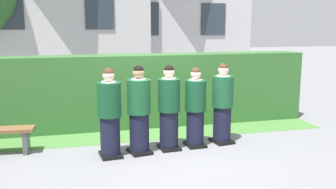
{
  "coord_description": "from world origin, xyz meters",
  "views": [
    {
      "loc": [
        -1.71,
        -6.62,
        2.31
      ],
      "look_at": [
        0.0,
        0.0,
        1.05
      ],
      "focal_mm": 40.43,
      "sensor_mm": 36.0,
      "label": 1
    }
  ],
  "objects_px": {
    "student_front_row_1": "(139,112)",
    "student_front_row_2": "(169,110)",
    "student_front_row_4": "(222,105)",
    "student_front_row_0": "(110,115)",
    "student_front_row_3": "(195,109)"
  },
  "relations": [
    {
      "from": "student_front_row_1",
      "to": "student_front_row_3",
      "type": "xyz_separation_m",
      "value": [
        1.11,
        0.13,
        -0.04
      ]
    },
    {
      "from": "student_front_row_4",
      "to": "student_front_row_2",
      "type": "bearing_deg",
      "value": -173.89
    },
    {
      "from": "student_front_row_2",
      "to": "student_front_row_3",
      "type": "bearing_deg",
      "value": 4.55
    },
    {
      "from": "student_front_row_3",
      "to": "student_front_row_4",
      "type": "bearing_deg",
      "value": 7.51
    },
    {
      "from": "student_front_row_0",
      "to": "student_front_row_2",
      "type": "xyz_separation_m",
      "value": [
        1.11,
        0.15,
        0.0
      ]
    },
    {
      "from": "student_front_row_1",
      "to": "student_front_row_2",
      "type": "bearing_deg",
      "value": 8.67
    },
    {
      "from": "student_front_row_0",
      "to": "student_front_row_2",
      "type": "height_order",
      "value": "student_front_row_2"
    },
    {
      "from": "student_front_row_0",
      "to": "student_front_row_4",
      "type": "xyz_separation_m",
      "value": [
        2.24,
        0.27,
        -0.0
      ]
    },
    {
      "from": "student_front_row_1",
      "to": "student_front_row_2",
      "type": "distance_m",
      "value": 0.59
    },
    {
      "from": "student_front_row_3",
      "to": "student_front_row_4",
      "type": "height_order",
      "value": "student_front_row_4"
    },
    {
      "from": "student_front_row_0",
      "to": "student_front_row_3",
      "type": "distance_m",
      "value": 1.66
    },
    {
      "from": "student_front_row_1",
      "to": "student_front_row_4",
      "type": "relative_size",
      "value": 1.02
    },
    {
      "from": "student_front_row_2",
      "to": "student_front_row_4",
      "type": "relative_size",
      "value": 1.0
    },
    {
      "from": "student_front_row_2",
      "to": "student_front_row_1",
      "type": "bearing_deg",
      "value": -171.33
    },
    {
      "from": "student_front_row_1",
      "to": "student_front_row_2",
      "type": "height_order",
      "value": "student_front_row_1"
    }
  ]
}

